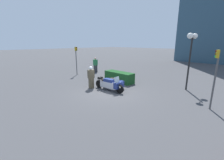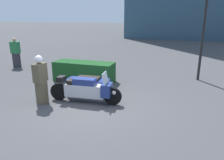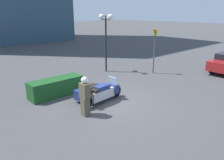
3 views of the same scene
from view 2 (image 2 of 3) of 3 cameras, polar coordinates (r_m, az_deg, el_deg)
ground_plane at (r=7.65m, az=-5.11°, el=-6.67°), size 160.00×160.00×0.00m
police_motorcycle at (r=8.16m, az=-5.94°, el=-1.76°), size 2.66×1.35×1.15m
officer_rider at (r=7.93m, az=-18.17°, el=0.36°), size 0.31×0.48×1.73m
hedge_bush_curbside at (r=10.36m, az=-7.33°, el=2.19°), size 2.84×0.95×0.92m
twin_lamp_post at (r=10.97m, az=23.35°, el=16.80°), size 0.39×1.31×4.11m
pedestrian_bystander at (r=14.20m, az=-23.85°, el=6.54°), size 0.52×0.34×1.75m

